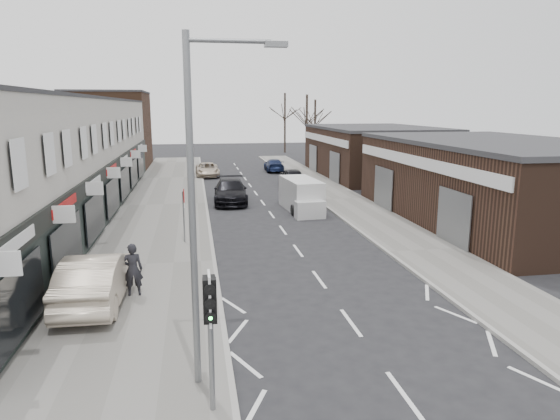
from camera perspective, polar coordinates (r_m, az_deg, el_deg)
name	(u,v)px	position (r m, az deg, el deg)	size (l,w,h in m)	color
ground	(373,353)	(14.29, 10.63, -15.81)	(160.00, 160.00, 0.00)	black
pavement_left	(164,205)	(34.51, -13.16, 0.56)	(5.50, 64.00, 0.12)	slate
pavement_right	(342,199)	(35.97, 7.13, 1.22)	(3.50, 64.00, 0.12)	slate
shop_terrace_left	(41,159)	(32.70, -25.62, 5.30)	(8.00, 41.00, 7.10)	#BCB7AC
brick_block_far	(110,131)	(57.58, -18.88, 8.56)	(8.00, 10.00, 8.00)	#422A1C
right_unit_near	(497,183)	(31.28, 23.53, 2.83)	(10.00, 18.00, 4.50)	#352118
right_unit_far	(374,152)	(49.11, 10.71, 6.49)	(10.00, 16.00, 4.50)	#352118
tree_far_a	(306,161)	(61.71, 3.03, 5.61)	(3.60, 3.60, 8.00)	#382D26
tree_far_b	(315,156)	(68.09, 3.97, 6.17)	(3.60, 3.60, 7.50)	#382D26
tree_far_c	(285,152)	(73.31, 0.56, 6.59)	(3.60, 3.60, 8.50)	#382D26
traffic_light	(210,310)	(10.66, -8.01, -11.29)	(0.28, 0.60, 3.10)	slate
street_lamp	(200,196)	(11.20, -9.18, 1.60)	(2.23, 0.22, 8.00)	slate
warning_sign	(184,200)	(24.23, -10.92, 1.15)	(0.12, 0.80, 2.70)	slate
white_van	(302,196)	(32.00, 2.49, 1.63)	(2.15, 5.32, 2.02)	silver
sedan_on_pavement	(96,279)	(17.79, -20.33, -7.36)	(1.79, 5.15, 1.70)	#BCAC96
pedestrian	(133,270)	(18.05, -16.48, -6.54)	(0.68, 0.45, 1.86)	black
parked_car_left_a	(231,193)	(34.53, -5.64, 1.97)	(1.76, 4.38, 1.49)	#171646
parked_car_left_b	(230,191)	(34.82, -5.68, 2.15)	(2.25, 5.54, 1.61)	black
parked_car_left_c	(207,170)	(48.38, -8.31, 4.59)	(2.16, 4.68, 1.30)	#BEAD98
parked_car_right_a	(303,190)	(35.74, 2.67, 2.33)	(1.56, 4.47, 1.47)	silver
parked_car_right_b	(292,177)	(42.33, 1.36, 3.82)	(1.75, 4.36, 1.49)	black
parked_car_right_c	(274,165)	(51.73, -0.70, 5.15)	(1.79, 4.40, 1.28)	#131D3E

